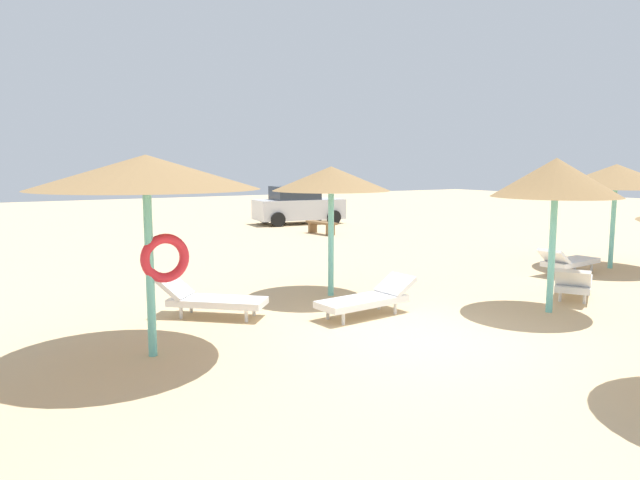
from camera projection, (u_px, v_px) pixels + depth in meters
name	position (u px, v px, depth m)	size (l,w,h in m)	color
ground_plane	(418.00, 336.00, 9.08)	(80.00, 80.00, 0.00)	#D1B284
parasol_0	(331.00, 179.00, 11.64)	(2.40, 2.40, 2.66)	#6BC6BC
parasol_1	(616.00, 176.00, 14.76)	(3.03, 3.03, 2.71)	#6BC6BC
parasol_2	(146.00, 174.00, 7.84)	(3.11, 3.11, 2.83)	#6BC6BC
parasol_3	(556.00, 178.00, 10.27)	(2.26, 2.26, 2.81)	#6BC6BC
lounger_0	(368.00, 298.00, 10.31)	(1.95, 0.80, 0.66)	white
lounger_1	(568.00, 261.00, 14.26)	(1.95, 0.84, 0.70)	white
lounger_2	(210.00, 299.00, 10.23)	(1.83, 1.74, 0.72)	white
lounger_3	(574.00, 282.00, 11.68)	(1.93, 1.55, 0.73)	white
bench_0	(321.00, 225.00, 22.40)	(0.59, 1.54, 0.49)	brown
parked_car	(298.00, 206.00, 26.29)	(4.17, 2.37, 1.72)	silver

